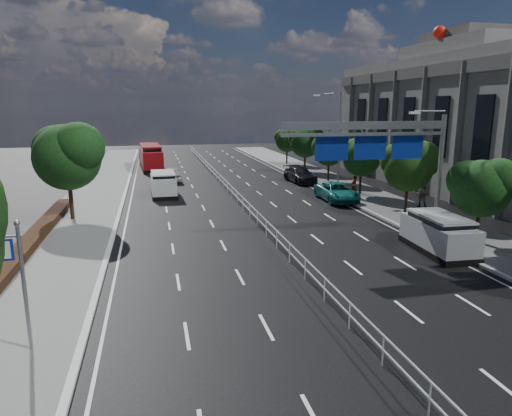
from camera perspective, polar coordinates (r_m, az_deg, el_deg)
name	(u,v)px	position (r m, az deg, el deg)	size (l,w,h in m)	color
ground	(340,319)	(17.56, 10.42, -13.49)	(160.00, 160.00, 0.00)	black
kerb_near	(82,345)	(16.50, -20.97, -15.69)	(0.25, 140.00, 0.15)	silver
median_fence	(233,194)	(38.16, -2.85, 1.79)	(0.05, 85.00, 1.02)	silver
toilet_sign	(5,266)	(15.84, -28.84, -6.36)	(1.62, 0.18, 4.34)	gray
overhead_gantry	(383,142)	(27.89, 15.62, 7.90)	(10.24, 0.38, 7.45)	gray
streetlight_far	(337,133)	(43.91, 10.06, 9.19)	(2.78, 2.40, 9.00)	gray
civic_hall	(490,122)	(47.32, 27.22, 9.53)	(14.40, 36.00, 14.35)	slate
near_tree_back	(68,153)	(33.01, -22.46, 6.34)	(4.84, 4.51, 6.69)	black
far_tree_c	(483,185)	(28.09, 26.47, 2.59)	(3.52, 3.28, 4.94)	black
far_tree_d	(409,164)	(34.13, 18.62, 5.24)	(3.85, 3.59, 5.34)	black
far_tree_e	(362,155)	(40.69, 13.14, 6.47)	(3.63, 3.38, 5.13)	black
far_tree_f	(330,148)	(47.52, 9.19, 7.39)	(3.52, 3.28, 5.02)	black
far_tree_g	(306,140)	(54.51, 6.25, 8.40)	(3.96, 3.69, 5.45)	black
far_tree_h	(287,139)	(61.66, 3.95, 8.61)	(3.41, 3.18, 4.91)	black
white_minivan	(163,184)	(40.71, -11.52, 2.95)	(2.21, 4.86, 2.09)	black
red_bus	(151,156)	(58.91, -13.03, 6.32)	(3.02, 10.17, 3.00)	black
near_car_silver	(171,174)	(48.66, -10.54, 4.21)	(1.78, 4.41, 1.50)	#AEB1B5
near_car_dark	(147,156)	(66.59, -13.49, 6.35)	(1.75, 5.02, 1.65)	black
silver_minivan	(439,234)	(26.30, 21.88, -3.02)	(2.33, 5.00, 2.03)	black
parked_car_teal	(337,192)	(38.26, 10.11, 1.97)	(2.47, 5.36, 1.49)	#186D68
parked_car_dark	(300,175)	(47.32, 5.52, 4.15)	(2.15, 5.29, 1.53)	black
pedestrian_a	(354,187)	(39.24, 12.14, 2.62)	(0.67, 0.44, 1.84)	gray
pedestrian_b	(422,194)	(36.89, 20.01, 1.62)	(0.96, 0.75, 1.98)	gray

